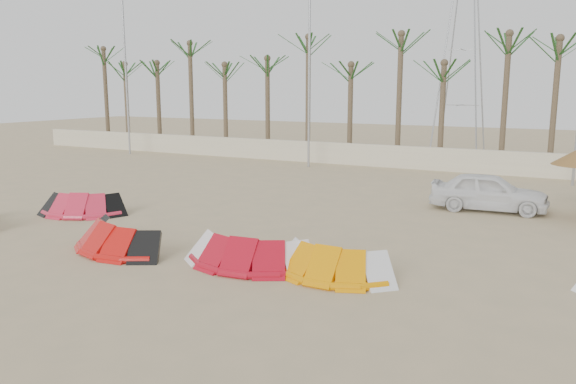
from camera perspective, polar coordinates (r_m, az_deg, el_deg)
The scene contains 11 objects.
ground at distance 13.55m, azimuth -12.08°, elevation -9.55°, with size 120.00×120.00×0.00m, color tan.
boundary_wall at distance 32.99m, azimuth 13.08°, elevation 3.39°, with size 60.00×0.30×1.30m, color beige.
palm_line at distance 34.11m, azimuth 15.28°, elevation 13.28°, with size 52.00×4.00×7.70m.
lamp_a at distance 40.99m, azimuth -16.12°, elevation 11.76°, with size 1.25×0.14×11.00m.
lamp_b at distance 32.95m, azimuth 2.22°, elevation 12.56°, with size 1.25×0.14×11.00m.
pylon at distance 38.66m, azimuth 16.77°, elevation 3.25°, with size 3.00×3.00×14.00m, color #A5A8AD, non-canonical shape.
kite_red_left at distance 22.02m, azimuth -19.64°, elevation -1.04°, with size 3.55×2.55×0.90m.
kite_red_mid at distance 17.00m, azimuth -16.28°, elevation -4.13°, with size 3.83×2.32×0.90m.
kite_red_right at distance 14.90m, azimuth -3.40°, elevation -5.77°, with size 3.67×1.86×0.90m.
kite_orange at distance 14.08m, azimuth 4.87°, elevation -6.78°, with size 3.16×1.57×0.90m.
car at distance 22.54m, azimuth 19.71°, elevation 0.02°, with size 1.72×4.27×1.46m, color white.
Camera 1 is at (8.27, -9.70, 4.60)m, focal length 35.00 mm.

